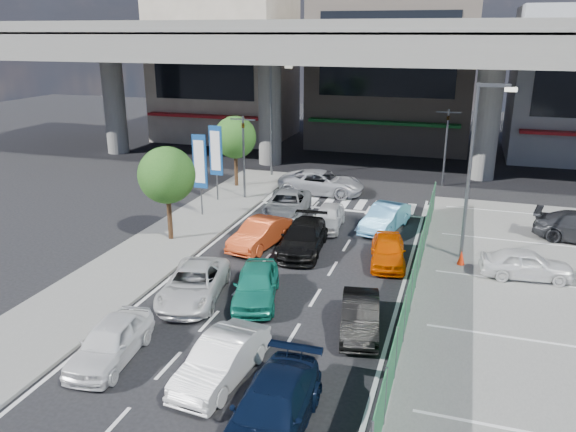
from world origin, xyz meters
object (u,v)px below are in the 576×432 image
(signboard_near, at_px, (200,164))
(crossing_wagon_silver, at_px, (321,183))
(tree_far, at_px, (235,137))
(signboard_far, at_px, (216,153))
(parked_sedan_white, at_px, (526,264))
(hatch_white_back_mid, at_px, (222,360))
(street_lamp_right, at_px, (475,158))
(taxi_teal_mid, at_px, (256,284))
(sedan_white_front_mid, at_px, (328,217))
(wagon_silver_front_left, at_px, (287,205))
(van_white_back_left, at_px, (110,341))
(sedan_white_mid_left, at_px, (194,284))
(kei_truck_front_right, at_px, (385,218))
(minivan_navy_back, at_px, (272,410))
(traffic_cone, at_px, (461,258))
(sedan_black_mid, at_px, (303,238))
(hatch_black_mid_right, at_px, (360,316))
(tree_near, at_px, (167,175))
(taxi_orange_right, at_px, (388,250))
(taxi_orange_left, at_px, (260,234))
(traffic_light_right, at_px, (447,129))
(traffic_light_left, at_px, (243,137))
(street_lamp_left, at_px, (273,110))

(signboard_near, bearing_deg, crossing_wagon_silver, 51.29)
(tree_far, bearing_deg, signboard_far, -86.74)
(signboard_far, height_order, parked_sedan_white, signboard_far)
(hatch_white_back_mid, bearing_deg, street_lamp_right, 66.42)
(signboard_near, xyz_separation_m, taxi_teal_mid, (6.66, -8.91, -2.37))
(sedan_white_front_mid, height_order, parked_sedan_white, parked_sedan_white)
(wagon_silver_front_left, xyz_separation_m, parked_sedan_white, (12.27, -5.10, 0.01))
(wagon_silver_front_left, bearing_deg, parked_sedan_white, -29.95)
(van_white_back_left, height_order, sedan_white_mid_left, van_white_back_left)
(signboard_far, xyz_separation_m, parked_sedan_white, (17.24, -6.57, -2.37))
(tree_far, height_order, kei_truck_front_right, tree_far)
(street_lamp_right, distance_m, tree_far, 17.27)
(minivan_navy_back, relative_size, kei_truck_front_right, 1.13)
(signboard_near, height_order, traffic_cone, signboard_near)
(crossing_wagon_silver, bearing_deg, traffic_cone, -136.96)
(taxi_teal_mid, relative_size, wagon_silver_front_left, 0.82)
(sedan_black_mid, relative_size, traffic_cone, 7.25)
(signboard_near, distance_m, crossing_wagon_silver, 8.79)
(hatch_black_mid_right, bearing_deg, tree_near, 140.64)
(signboard_far, distance_m, taxi_orange_right, 13.45)
(sedan_white_mid_left, relative_size, taxi_orange_left, 1.12)
(taxi_orange_left, bearing_deg, crossing_wagon_silver, 97.78)
(hatch_black_mid_right, relative_size, sedan_black_mid, 0.78)
(signboard_near, xyz_separation_m, signboard_far, (-0.40, 3.00, 0.00))
(taxi_orange_left, bearing_deg, van_white_back_left, -85.01)
(taxi_orange_left, relative_size, sedan_black_mid, 0.87)
(taxi_orange_left, relative_size, kei_truck_front_right, 0.98)
(sedan_white_mid_left, distance_m, hatch_black_mid_right, 6.73)
(traffic_light_right, xyz_separation_m, tree_far, (-13.30, -4.50, -0.55))
(traffic_light_right, xyz_separation_m, kei_truck_front_right, (-2.44, -10.16, -3.25))
(tree_far, xyz_separation_m, sedan_white_mid_left, (4.86, -16.01, -2.74))
(tree_far, distance_m, van_white_back_left, 21.35)
(hatch_white_back_mid, xyz_separation_m, parked_sedan_white, (9.32, 10.57, 0.03))
(street_lamp_right, height_order, traffic_cone, street_lamp_right)
(taxi_teal_mid, relative_size, parked_sedan_white, 1.08)
(street_lamp_right, xyz_separation_m, kei_truck_front_right, (-4.12, 2.84, -4.08))
(traffic_light_right, relative_size, sedan_white_mid_left, 1.12)
(traffic_light_left, xyz_separation_m, signboard_far, (-1.40, -1.01, -0.87))
(taxi_teal_mid, bearing_deg, street_lamp_left, 92.30)
(taxi_teal_mid, bearing_deg, hatch_black_mid_right, -29.78)
(taxi_teal_mid, height_order, taxi_orange_left, taxi_teal_mid)
(street_lamp_left, distance_m, hatch_white_back_mid, 25.38)
(taxi_teal_mid, relative_size, taxi_orange_right, 1.06)
(street_lamp_left, relative_size, traffic_cone, 12.20)
(tree_far, relative_size, traffic_cone, 7.32)
(signboard_far, distance_m, sedan_white_mid_left, 13.56)
(street_lamp_right, relative_size, hatch_black_mid_right, 2.17)
(sedan_black_mid, distance_m, taxi_orange_right, 4.09)
(hatch_black_mid_right, height_order, crossing_wagon_silver, crossing_wagon_silver)
(hatch_black_mid_right, bearing_deg, traffic_light_right, 75.37)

